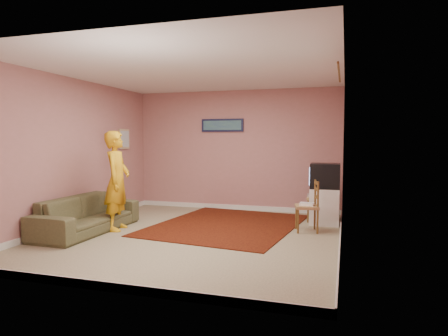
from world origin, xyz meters
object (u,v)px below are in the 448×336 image
(chair_a, at_px, (319,192))
(sofa, at_px, (87,214))
(tv_cabinet, at_px, (325,206))
(person, at_px, (117,181))
(crt_tv, at_px, (325,176))
(chair_b, at_px, (307,200))

(chair_a, relative_size, sofa, 0.24)
(chair_a, bearing_deg, tv_cabinet, -58.26)
(sofa, xyz_separation_m, person, (0.40, 0.29, 0.54))
(crt_tv, bearing_deg, person, -157.36)
(tv_cabinet, height_order, sofa, tv_cabinet)
(chair_a, distance_m, sofa, 4.15)
(crt_tv, bearing_deg, tv_cabinet, 0.00)
(chair_b, relative_size, sofa, 0.23)
(crt_tv, bearing_deg, chair_b, -111.75)
(chair_a, height_order, person, person)
(tv_cabinet, relative_size, person, 0.39)
(tv_cabinet, bearing_deg, person, -156.09)
(chair_b, bearing_deg, tv_cabinet, 147.31)
(crt_tv, distance_m, chair_a, 0.40)
(chair_a, bearing_deg, person, -148.27)
(tv_cabinet, distance_m, chair_a, 0.33)
(chair_a, xyz_separation_m, chair_b, (-0.15, -0.89, -0.03))
(tv_cabinet, bearing_deg, chair_a, 117.61)
(sofa, relative_size, person, 1.20)
(tv_cabinet, distance_m, sofa, 4.15)
(sofa, bearing_deg, crt_tv, -63.85)
(tv_cabinet, bearing_deg, chair_b, -110.84)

